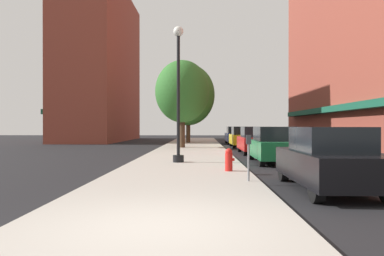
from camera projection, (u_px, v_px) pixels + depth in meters
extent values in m
plane|color=black|center=(252.00, 152.00, 23.57)|extent=(90.00, 90.00, 0.00)
cube|color=#A8A399|center=(191.00, 150.00, 24.67)|extent=(4.80, 50.00, 0.12)
cube|color=#144C38|center=(348.00, 107.00, 27.37)|extent=(0.90, 34.00, 0.50)
cube|color=brown|center=(101.00, 66.00, 42.90)|extent=(6.00, 18.00, 17.44)
cube|color=#144C38|center=(73.00, 114.00, 43.01)|extent=(0.90, 15.30, 0.50)
cylinder|color=black|center=(178.00, 159.00, 15.92)|extent=(0.48, 0.48, 0.30)
cylinder|color=black|center=(178.00, 95.00, 15.91)|extent=(0.14, 0.14, 5.20)
sphere|color=silver|center=(178.00, 31.00, 15.89)|extent=(0.44, 0.44, 0.44)
cylinder|color=red|center=(229.00, 162.00, 12.76)|extent=(0.26, 0.26, 0.62)
sphere|color=red|center=(229.00, 152.00, 12.76)|extent=(0.24, 0.24, 0.24)
cylinder|color=red|center=(233.00, 159.00, 12.76)|extent=(0.12, 0.10, 0.10)
cylinder|color=slate|center=(249.00, 163.00, 10.42)|extent=(0.06, 0.06, 1.05)
cube|color=#33383D|center=(249.00, 140.00, 10.41)|extent=(0.14, 0.09, 0.26)
cylinder|color=#422D1E|center=(188.00, 129.00, 35.26)|extent=(0.40, 0.40, 2.68)
ellipsoid|color=#2D6B28|center=(188.00, 95.00, 35.24)|extent=(5.10, 5.10, 5.86)
cylinder|color=#422D1E|center=(182.00, 130.00, 27.05)|extent=(0.40, 0.40, 2.64)
ellipsoid|color=#2D6B28|center=(182.00, 91.00, 27.03)|extent=(4.00, 4.00, 4.60)
cylinder|color=black|center=(284.00, 171.00, 11.19)|extent=(0.22, 0.64, 0.64)
cylinder|color=black|center=(335.00, 171.00, 11.15)|extent=(0.22, 0.64, 0.64)
cylinder|color=black|center=(317.00, 188.00, 7.99)|extent=(0.22, 0.64, 0.64)
cube|color=black|center=(327.00, 166.00, 9.57)|extent=(1.80, 4.30, 0.76)
cube|color=black|center=(329.00, 139.00, 9.42)|extent=(1.56, 2.20, 0.64)
cylinder|color=black|center=(251.00, 153.00, 18.42)|extent=(0.22, 0.64, 0.64)
cylinder|color=black|center=(282.00, 153.00, 18.38)|extent=(0.22, 0.64, 0.64)
cylinder|color=black|center=(262.00, 159.00, 15.22)|extent=(0.22, 0.64, 0.64)
cylinder|color=black|center=(299.00, 159.00, 15.18)|extent=(0.22, 0.64, 0.64)
cube|color=#196638|center=(273.00, 149.00, 16.80)|extent=(1.80, 4.30, 0.76)
cube|color=black|center=(274.00, 134.00, 16.65)|extent=(1.56, 2.20, 0.64)
cylinder|color=black|center=(239.00, 147.00, 24.05)|extent=(0.22, 0.64, 0.64)
cylinder|color=black|center=(263.00, 147.00, 24.01)|extent=(0.22, 0.64, 0.64)
cylinder|color=black|center=(245.00, 150.00, 20.85)|extent=(0.22, 0.64, 0.64)
cylinder|color=black|center=(273.00, 150.00, 20.81)|extent=(0.22, 0.64, 0.64)
cube|color=red|center=(255.00, 143.00, 22.43)|extent=(1.80, 4.30, 0.76)
cube|color=black|center=(255.00, 132.00, 22.28)|extent=(1.56, 2.20, 0.64)
cylinder|color=black|center=(231.00, 142.00, 31.10)|extent=(0.22, 0.64, 0.64)
cylinder|color=black|center=(249.00, 142.00, 31.06)|extent=(0.22, 0.64, 0.64)
cylinder|color=black|center=(234.00, 144.00, 27.90)|extent=(0.22, 0.64, 0.64)
cylinder|color=black|center=(255.00, 144.00, 27.86)|extent=(0.22, 0.64, 0.64)
cube|color=gold|center=(242.00, 139.00, 29.48)|extent=(1.80, 4.30, 0.76)
cube|color=black|center=(242.00, 131.00, 29.33)|extent=(1.56, 2.20, 0.64)
cylinder|color=black|center=(226.00, 140.00, 36.79)|extent=(0.22, 0.64, 0.64)
cylinder|color=black|center=(242.00, 140.00, 36.75)|extent=(0.22, 0.64, 0.64)
cylinder|color=black|center=(229.00, 141.00, 33.59)|extent=(0.22, 0.64, 0.64)
cylinder|color=black|center=(246.00, 141.00, 33.55)|extent=(0.22, 0.64, 0.64)
cube|color=#1E389E|center=(235.00, 137.00, 35.17)|extent=(1.80, 4.30, 0.76)
cube|color=black|center=(236.00, 130.00, 35.02)|extent=(1.56, 2.20, 0.64)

